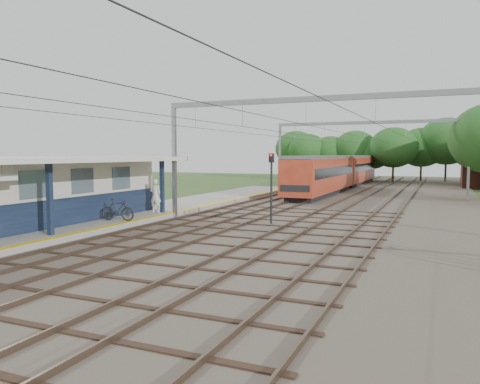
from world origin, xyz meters
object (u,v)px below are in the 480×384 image
Objects in this scene: bicycle at (118,210)px; train at (341,171)px; signal_post at (271,182)px; person at (156,196)px.

bicycle is 0.06× the size of train.
signal_post is at bearing -86.24° from train.
bicycle is 32.55m from train.
signal_post is (7.39, 3.91, 1.49)m from bicycle.
bicycle is at bearing -99.80° from train.
bicycle is (0.26, -4.03, -0.44)m from person.
train is at bearing -17.34° from bicycle.
person is 0.06× the size of train.
bicycle is 8.49m from signal_post.
train is (5.79, 28.03, 0.69)m from person.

